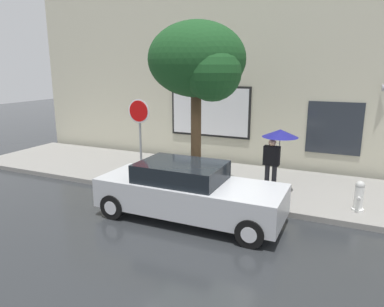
{
  "coord_description": "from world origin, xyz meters",
  "views": [
    {
      "loc": [
        3.28,
        -7.72,
        3.75
      ],
      "look_at": [
        -1.05,
        1.8,
        1.2
      ],
      "focal_mm": 33.38,
      "sensor_mm": 36.0,
      "label": 1
    }
  ],
  "objects_px": {
    "pedestrian_with_umbrella": "(278,142)",
    "stop_sign": "(139,123)",
    "fire_hydrant": "(359,196)",
    "street_tree": "(199,63)",
    "parked_car": "(188,192)"
  },
  "relations": [
    {
      "from": "parked_car",
      "to": "pedestrian_with_umbrella",
      "type": "bearing_deg",
      "value": 56.52
    },
    {
      "from": "fire_hydrant",
      "to": "stop_sign",
      "type": "relative_size",
      "value": 0.3
    },
    {
      "from": "street_tree",
      "to": "stop_sign",
      "type": "height_order",
      "value": "street_tree"
    },
    {
      "from": "parked_car",
      "to": "pedestrian_with_umbrella",
      "type": "distance_m",
      "value": 3.15
    },
    {
      "from": "fire_hydrant",
      "to": "pedestrian_with_umbrella",
      "type": "bearing_deg",
      "value": 165.73
    },
    {
      "from": "street_tree",
      "to": "stop_sign",
      "type": "bearing_deg",
      "value": 178.61
    },
    {
      "from": "parked_car",
      "to": "fire_hydrant",
      "type": "relative_size",
      "value": 5.83
    },
    {
      "from": "fire_hydrant",
      "to": "stop_sign",
      "type": "bearing_deg",
      "value": -179.42
    },
    {
      "from": "pedestrian_with_umbrella",
      "to": "stop_sign",
      "type": "distance_m",
      "value": 4.3
    },
    {
      "from": "pedestrian_with_umbrella",
      "to": "stop_sign",
      "type": "xyz_separation_m",
      "value": [
        -4.24,
        -0.63,
        0.35
      ]
    },
    {
      "from": "parked_car",
      "to": "fire_hydrant",
      "type": "bearing_deg",
      "value": 26.47
    },
    {
      "from": "fire_hydrant",
      "to": "pedestrian_with_umbrella",
      "type": "distance_m",
      "value": 2.56
    },
    {
      "from": "parked_car",
      "to": "street_tree",
      "type": "relative_size",
      "value": 0.95
    },
    {
      "from": "fire_hydrant",
      "to": "street_tree",
      "type": "bearing_deg",
      "value": -178.49
    },
    {
      "from": "street_tree",
      "to": "stop_sign",
      "type": "relative_size",
      "value": 1.85
    }
  ]
}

